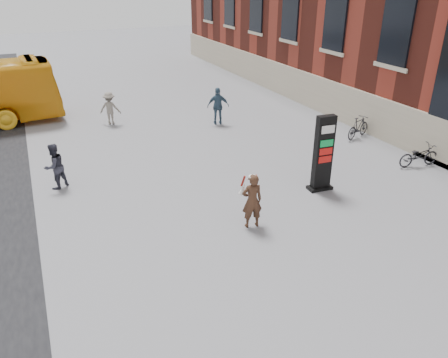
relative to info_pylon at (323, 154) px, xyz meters
name	(u,v)px	position (x,y,z in m)	size (l,w,h in m)	color
ground	(223,227)	(-4.02, -0.89, -1.31)	(100.00, 100.00, 0.00)	#9E9EA3
info_pylon	(323,154)	(0.00, 0.00, 0.00)	(0.87, 0.48, 2.62)	black
woman	(252,200)	(-3.25, -1.17, -0.45)	(0.69, 0.64, 1.67)	#44291B
pedestrian_a	(55,166)	(-8.19, 3.81, -0.51)	(0.78, 0.60, 1.60)	#2F2F3B
pedestrian_b	(110,108)	(-5.11, 10.10, -0.52)	(1.01, 0.58, 1.57)	gray
pedestrian_c	(218,106)	(-0.34, 7.94, -0.42)	(1.04, 0.43, 1.78)	#385368
bike_4	(419,155)	(4.58, 0.09, -0.87)	(0.58, 1.66, 0.87)	#242428
bike_7	(358,127)	(4.58, 3.58, -0.82)	(0.46, 1.61, 0.97)	#242428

